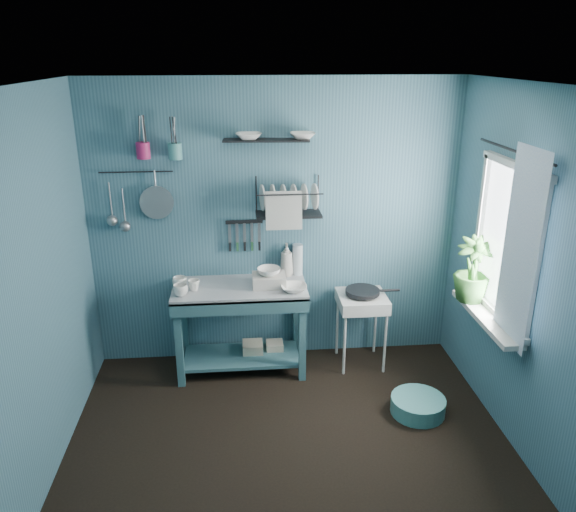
{
  "coord_description": "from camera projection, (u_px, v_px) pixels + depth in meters",
  "views": [
    {
      "loc": [
        -0.32,
        -3.18,
        2.68
      ],
      "look_at": [
        0.05,
        0.85,
        1.2
      ],
      "focal_mm": 35.0,
      "sensor_mm": 36.0,
      "label": 1
    }
  ],
  "objects": [
    {
      "name": "floor_basin",
      "position": [
        418.0,
        405.0,
        4.4
      ],
      "size": [
        0.43,
        0.43,
        0.13
      ],
      "primitive_type": "cylinder",
      "color": "teal",
      "rests_on": "floor"
    },
    {
      "name": "soap_bottle",
      "position": [
        287.0,
        260.0,
        4.94
      ],
      "size": [
        0.11,
        0.12,
        0.3
      ],
      "primitive_type": "imported",
      "color": "beige",
      "rests_on": "work_counter"
    },
    {
      "name": "colander",
      "position": [
        157.0,
        203.0,
        4.68
      ],
      "size": [
        0.28,
        0.03,
        0.28
      ],
      "primitive_type": "cylinder",
      "rotation": [
        1.54,
        0.0,
        0.0
      ],
      "color": "gray",
      "rests_on": "wall_back"
    },
    {
      "name": "mug_mid",
      "position": [
        194.0,
        285.0,
        4.67
      ],
      "size": [
        0.14,
        0.14,
        0.09
      ],
      "primitive_type": "imported",
      "rotation": [
        0.0,
        0.0,
        0.52
      ],
      "color": "white",
      "rests_on": "work_counter"
    },
    {
      "name": "counter_bowl",
      "position": [
        294.0,
        288.0,
        4.66
      ],
      "size": [
        0.22,
        0.22,
        0.05
      ],
      "primitive_type": "imported",
      "color": "white",
      "rests_on": "work_counter"
    },
    {
      "name": "windowsill",
      "position": [
        486.0,
        317.0,
        4.19
      ],
      "size": [
        0.16,
        0.95,
        0.04
      ],
      "primitive_type": "cube",
      "color": "beige",
      "rests_on": "wall_right"
    },
    {
      "name": "hook_rail",
      "position": [
        136.0,
        172.0,
        4.6
      ],
      "size": [
        0.6,
        0.01,
        0.01
      ],
      "primitive_type": "cylinder",
      "rotation": [
        0.0,
        1.57,
        0.0
      ],
      "color": "black",
      "rests_on": "wall_back"
    },
    {
      "name": "wall_back",
      "position": [
        276.0,
        225.0,
        4.89
      ],
      "size": [
        3.2,
        0.0,
        3.2
      ],
      "primitive_type": "plane",
      "rotation": [
        1.57,
        0.0,
        0.0
      ],
      "color": "#355C6C",
      "rests_on": "ground"
    },
    {
      "name": "work_counter",
      "position": [
        241.0,
        328.0,
        4.91
      ],
      "size": [
        1.14,
        0.59,
        0.8
      ],
      "primitive_type": "cube",
      "rotation": [
        0.0,
        0.0,
        0.02
      ],
      "color": "#2F5A62",
      "rests_on": "floor"
    },
    {
      "name": "tub_bowl",
      "position": [
        269.0,
        271.0,
        4.73
      ],
      "size": [
        0.2,
        0.19,
        0.06
      ],
      "primitive_type": "imported",
      "color": "white",
      "rests_on": "wash_tub"
    },
    {
      "name": "curtain",
      "position": [
        520.0,
        250.0,
        3.69
      ],
      "size": [
        0.0,
        1.35,
        1.35
      ],
      "primitive_type": "plane",
      "rotation": [
        1.57,
        0.0,
        1.57
      ],
      "color": "white",
      "rests_on": "wall_right"
    },
    {
      "name": "wall_front",
      "position": [
        332.0,
        460.0,
        2.09
      ],
      "size": [
        3.2,
        0.0,
        3.2
      ],
      "primitive_type": "plane",
      "rotation": [
        -1.57,
        0.0,
        0.0
      ],
      "color": "#355C6C",
      "rests_on": "ground"
    },
    {
      "name": "wash_tub",
      "position": [
        269.0,
        280.0,
        4.76
      ],
      "size": [
        0.28,
        0.22,
        0.1
      ],
      "primitive_type": "cube",
      "color": "beige",
      "rests_on": "work_counter"
    },
    {
      "name": "storage_tin_large",
      "position": [
        253.0,
        354.0,
        5.06
      ],
      "size": [
        0.18,
        0.18,
        0.22
      ],
      "primitive_type": "cube",
      "color": "tan",
      "rests_on": "floor"
    },
    {
      "name": "ladle_outer",
      "position": [
        110.0,
        200.0,
        4.65
      ],
      "size": [
        0.01,
        0.01,
        0.3
      ],
      "primitive_type": "cylinder",
      "color": "gray",
      "rests_on": "wall_back"
    },
    {
      "name": "mug_right",
      "position": [
        180.0,
        283.0,
        4.71
      ],
      "size": [
        0.17,
        0.17,
        0.1
      ],
      "primitive_type": "imported",
      "rotation": [
        0.0,
        0.0,
        1.05
      ],
      "color": "white",
      "rests_on": "work_counter"
    },
    {
      "name": "hotplate_stand",
      "position": [
        361.0,
        329.0,
        5.02
      ],
      "size": [
        0.49,
        0.49,
        0.67
      ],
      "primitive_type": "cube",
      "rotation": [
        0.0,
        0.0,
        0.19
      ],
      "color": "beige",
      "rests_on": "floor"
    },
    {
      "name": "upper_shelf",
      "position": [
        266.0,
        140.0,
        4.53
      ],
      "size": [
        0.71,
        0.23,
        0.01
      ],
      "primitive_type": "cube",
      "rotation": [
        0.0,
        0.0,
        -0.07
      ],
      "color": "black",
      "rests_on": "wall_back"
    },
    {
      "name": "knife_strip",
      "position": [
        244.0,
        222.0,
        4.82
      ],
      "size": [
        0.32,
        0.03,
        0.03
      ],
      "primitive_type": "cube",
      "rotation": [
        0.0,
        0.0,
        0.03
      ],
      "color": "black",
      "rests_on": "wall_back"
    },
    {
      "name": "dish_rack",
      "position": [
        289.0,
        197.0,
        4.68
      ],
      "size": [
        0.58,
        0.33,
        0.32
      ],
      "primitive_type": "cube",
      "rotation": [
        0.0,
        0.0,
        0.17
      ],
      "color": "black",
      "rests_on": "wall_back"
    },
    {
      "name": "utensil_cup_magenta",
      "position": [
        143.0,
        150.0,
        4.49
      ],
      "size": [
        0.11,
        0.11,
        0.13
      ],
      "primitive_type": "cylinder",
      "color": "#A91F59",
      "rests_on": "wall_back"
    },
    {
      "name": "shelf_bowl_left",
      "position": [
        249.0,
        139.0,
        4.52
      ],
      "size": [
        0.21,
        0.21,
        0.05
      ],
      "primitive_type": "imported",
      "rotation": [
        0.0,
        0.0,
        0.02
      ],
      "color": "white",
      "rests_on": "upper_shelf"
    },
    {
      "name": "utensil_cup_teal",
      "position": [
        175.0,
        151.0,
        4.52
      ],
      "size": [
        0.11,
        0.11,
        0.13
      ],
      "primitive_type": "cylinder",
      "color": "teal",
      "rests_on": "wall_back"
    },
    {
      "name": "floor",
      "position": [
        292.0,
        459.0,
        3.92
      ],
      "size": [
        3.2,
        3.2,
        0.0
      ],
      "primitive_type": "plane",
      "color": "black",
      "rests_on": "ground"
    },
    {
      "name": "water_bottle",
      "position": [
        298.0,
        260.0,
        4.97
      ],
      "size": [
        0.09,
        0.09,
        0.28
      ],
      "primitive_type": "cylinder",
      "color": "silver",
      "rests_on": "work_counter"
    },
    {
      "name": "wall_right",
      "position": [
        538.0,
        286.0,
        3.63
      ],
      "size": [
        0.0,
        3.0,
        3.0
      ],
      "primitive_type": "plane",
      "rotation": [
        1.57,
        0.0,
        -1.57
      ],
      "color": "#355C6C",
      "rests_on": "ground"
    },
    {
      "name": "mug_left",
      "position": [
        181.0,
        290.0,
        4.56
      ],
      "size": [
        0.12,
        0.12,
        0.1
      ],
      "primitive_type": "imported",
      "color": "white",
      "rests_on": "work_counter"
    },
    {
      "name": "curtain_rod",
      "position": [
        514.0,
        151.0,
        3.77
      ],
      "size": [
        0.02,
        1.05,
        0.02
      ],
      "primitive_type": "cylinder",
      "rotation": [
        1.57,
        0.0,
        0.0
      ],
      "color": "black",
      "rests_on": "wall_right"
    },
    {
      "name": "window_glass",
      "position": [
        507.0,
        242.0,
        3.99
      ],
      "size": [
        0.0,
        1.1,
        1.1
      ],
      "primitive_type": "plane",
      "rotation": [
        1.57,
        0.0,
        1.57
      ],
      "color": "white",
      "rests_on": "wall_right"
    },
    {
      "name": "frying_pan",
      "position": [
        363.0,
        291.0,
        4.9
      ],
      "size": [
        0.3,
        0.3,
        0.03
      ],
      "primitive_type": "cylinder",
      "color": "black",
      "rests_on": "hotplate_stand"
    },
    {
      "name": "potted_plant",
      "position": [
        473.0,
        270.0,
        4.35
      ],
      "size": [
        0.34,
        0.34,
        0.51
      ],
      "primitive_type": "imported",
      "rotation": [
        0.0,
        0.0,
        -0.23
      ],
      "color": "#2B5B24",
      "rests_on": "windowsill"
    },
    {
      "name": "shelf_bowl_right",
      "position": [
        303.0,
        129.0,
        4.53
      ],
      "size": [
        0.21,
        0.21,
        0.05
      ],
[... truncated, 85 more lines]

